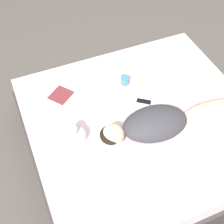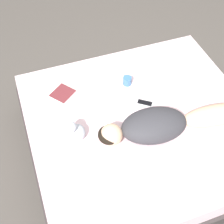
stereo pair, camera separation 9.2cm
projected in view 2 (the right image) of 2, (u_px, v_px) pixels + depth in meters
The scene contains 7 objects.
ground_plane at pixel (139, 151), 3.11m from camera, with size 12.00×12.00×0.00m, color #4C4742.
bed at pixel (141, 136), 2.91m from camera, with size 1.90×2.01×0.51m.
person at pixel (167, 123), 2.56m from camera, with size 0.41×1.34×0.22m.
open_magazine at pixel (74, 99), 2.86m from camera, with size 0.61×0.56×0.01m.
coffee_mug at pixel (127, 80), 2.96m from camera, with size 0.12×0.08×0.08m.
cell_phone at pixel (145, 103), 2.83m from camera, with size 0.15×0.17×0.01m.
plush_toy at pixel (75, 131), 2.52m from camera, with size 0.15×0.17×0.21m.
Camera 2 is at (-1.50, 0.82, 2.64)m, focal length 50.00 mm.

